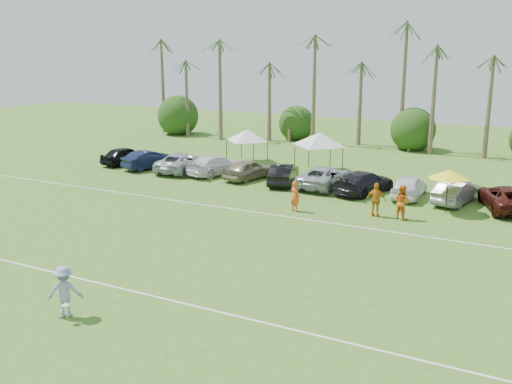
% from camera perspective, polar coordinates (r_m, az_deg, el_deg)
% --- Properties ---
extents(ground, '(120.00, 120.00, 0.00)m').
position_cam_1_polar(ground, '(24.02, -21.62, -9.46)').
color(ground, '#3F6A1F').
rests_on(ground, ground).
extents(field_lines, '(80.00, 12.10, 0.01)m').
position_cam_1_polar(field_lines, '(29.44, -9.94, -4.26)').
color(field_lines, white).
rests_on(field_lines, ground).
extents(palm_tree_0, '(2.40, 2.40, 8.90)m').
position_cam_1_polar(palm_tree_0, '(65.18, -9.86, 12.50)').
color(palm_tree_0, brown).
rests_on(palm_tree_0, ground).
extents(palm_tree_1, '(2.40, 2.40, 9.90)m').
position_cam_1_polar(palm_tree_1, '(62.29, -6.11, 13.36)').
color(palm_tree_1, brown).
rests_on(palm_tree_1, ground).
extents(palm_tree_2, '(2.40, 2.40, 10.90)m').
position_cam_1_polar(palm_tree_2, '(59.69, -1.98, 14.22)').
color(palm_tree_2, brown).
rests_on(palm_tree_2, ground).
extents(palm_tree_3, '(2.40, 2.40, 11.90)m').
position_cam_1_polar(palm_tree_3, '(57.85, 1.59, 15.06)').
color(palm_tree_3, brown).
rests_on(palm_tree_3, ground).
extents(palm_tree_4, '(2.40, 2.40, 8.90)m').
position_cam_1_polar(palm_tree_4, '(56.26, 5.34, 12.40)').
color(palm_tree_4, brown).
rests_on(palm_tree_4, ground).
extents(palm_tree_5, '(2.40, 2.40, 9.90)m').
position_cam_1_polar(palm_tree_5, '(54.86, 9.34, 13.14)').
color(palm_tree_5, brown).
rests_on(palm_tree_5, ground).
extents(palm_tree_6, '(2.40, 2.40, 10.90)m').
position_cam_1_polar(palm_tree_6, '(53.74, 13.55, 13.84)').
color(palm_tree_6, brown).
rests_on(palm_tree_6, ground).
extents(palm_tree_7, '(2.40, 2.40, 11.90)m').
position_cam_1_polar(palm_tree_7, '(52.91, 17.94, 14.48)').
color(palm_tree_7, brown).
rests_on(palm_tree_7, ground).
extents(palm_tree_8, '(2.40, 2.40, 8.90)m').
position_cam_1_polar(palm_tree_8, '(52.31, 23.21, 11.20)').
color(palm_tree_8, brown).
rests_on(palm_tree_8, ground).
extents(bush_tree_0, '(4.00, 4.00, 4.00)m').
position_cam_1_polar(bush_tree_0, '(64.65, -6.96, 7.54)').
color(bush_tree_0, brown).
rests_on(bush_tree_0, ground).
extents(bush_tree_1, '(4.00, 4.00, 4.00)m').
position_cam_1_polar(bush_tree_1, '(58.40, 3.75, 6.90)').
color(bush_tree_1, brown).
rests_on(bush_tree_1, ground).
extents(bush_tree_2, '(4.00, 4.00, 4.00)m').
position_cam_1_polar(bush_tree_2, '(54.78, 15.39, 5.93)').
color(bush_tree_2, brown).
rests_on(bush_tree_2, ground).
extents(sideline_player_a, '(0.76, 0.64, 1.79)m').
position_cam_1_polar(sideline_player_a, '(33.03, 3.93, -0.43)').
color(sideline_player_a, '#ED541A').
rests_on(sideline_player_a, ground).
extents(sideline_player_b, '(1.16, 1.06, 1.94)m').
position_cam_1_polar(sideline_player_b, '(32.47, 14.36, -0.98)').
color(sideline_player_b, orange).
rests_on(sideline_player_b, ground).
extents(sideline_player_c, '(1.14, 0.49, 1.93)m').
position_cam_1_polar(sideline_player_c, '(32.61, 11.92, -0.78)').
color(sideline_player_c, orange).
rests_on(sideline_player_c, ground).
extents(canopy_tent_left, '(3.89, 3.89, 3.15)m').
position_cam_1_polar(canopy_tent_left, '(46.96, -0.89, 6.24)').
color(canopy_tent_left, black).
rests_on(canopy_tent_left, ground).
extents(canopy_tent_right, '(4.35, 4.35, 3.52)m').
position_cam_1_polar(canopy_tent_right, '(43.52, 6.39, 5.94)').
color(canopy_tent_right, black).
rests_on(canopy_tent_right, ground).
extents(market_umbrella, '(2.27, 2.27, 2.53)m').
position_cam_1_polar(market_umbrella, '(34.16, 18.71, 1.70)').
color(market_umbrella, black).
rests_on(market_umbrella, ground).
extents(frisbee_player, '(1.40, 1.24, 1.88)m').
position_cam_1_polar(frisbee_player, '(21.40, -18.58, -9.38)').
color(frisbee_player, '#8B94C5').
rests_on(frisbee_player, ground).
extents(parked_car_0, '(2.33, 4.47, 1.45)m').
position_cam_1_polar(parked_car_0, '(47.61, -12.94, 3.58)').
color(parked_car_0, black).
rests_on(parked_car_0, ground).
extents(parked_car_1, '(2.94, 4.66, 1.45)m').
position_cam_1_polar(parked_car_1, '(45.46, -10.56, 3.21)').
color(parked_car_1, '#101833').
rests_on(parked_car_1, ground).
extents(parked_car_2, '(2.86, 5.41, 1.45)m').
position_cam_1_polar(parked_car_2, '(43.98, -7.40, 2.97)').
color(parked_car_2, '#AEB0B9').
rests_on(parked_car_2, ground).
extents(parked_car_3, '(3.38, 5.37, 1.45)m').
position_cam_1_polar(parked_car_3, '(42.70, -3.99, 2.71)').
color(parked_car_3, white).
rests_on(parked_car_3, ground).
extents(parked_car_4, '(2.60, 4.53, 1.45)m').
position_cam_1_polar(parked_car_4, '(41.07, -0.76, 2.28)').
color(parked_car_4, gray).
rests_on(parked_car_4, ground).
extents(parked_car_5, '(2.59, 4.65, 1.45)m').
position_cam_1_polar(parked_car_5, '(39.66, 2.76, 1.83)').
color(parked_car_5, black).
rests_on(parked_car_5, ground).
extents(parked_car_6, '(2.61, 5.31, 1.45)m').
position_cam_1_polar(parked_car_6, '(38.98, 6.86, 1.52)').
color(parked_car_6, '#A1A7AD').
rests_on(parked_car_6, ground).
extents(parked_car_7, '(3.40, 5.37, 1.45)m').
position_cam_1_polar(parked_car_7, '(37.82, 10.76, 0.98)').
color(parked_car_7, black).
rests_on(parked_car_7, ground).
extents(parked_car_8, '(1.77, 4.28, 1.45)m').
position_cam_1_polar(parked_car_8, '(37.34, 15.06, 0.56)').
color(parked_car_8, white).
rests_on(parked_car_8, ground).
extents(parked_car_9, '(2.38, 4.62, 1.45)m').
position_cam_1_polar(parked_car_9, '(36.83, 19.39, 0.05)').
color(parked_car_9, gray).
rests_on(parked_car_9, ground).
extents(parked_car_10, '(3.99, 5.72, 1.45)m').
position_cam_1_polar(parked_car_10, '(36.37, 23.80, -0.54)').
color(parked_car_10, '#44140F').
rests_on(parked_car_10, ground).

